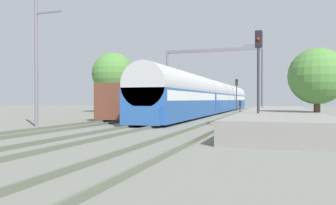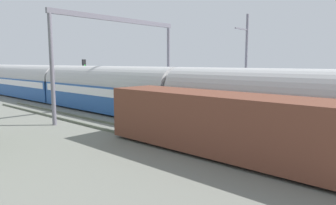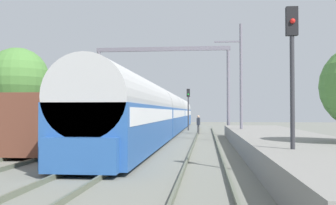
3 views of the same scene
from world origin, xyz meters
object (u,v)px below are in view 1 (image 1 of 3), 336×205
object	(u,v)px
passenger_train	(216,97)
railway_signal_near	(258,67)
freight_car	(145,101)
person_crossing	(240,105)
railway_signal_far	(237,90)
catenary_gantry	(213,67)

from	to	relation	value
passenger_train	railway_signal_near	world-z (taller)	railway_signal_near
passenger_train	railway_signal_near	distance (m)	24.78
passenger_train	freight_car	size ratio (longest dim) A/B	3.78
freight_car	person_crossing	distance (m)	15.33
person_crossing	railway_signal_far	world-z (taller)	railway_signal_far
passenger_train	person_crossing	bearing A→B (deg)	-14.82
passenger_train	freight_car	world-z (taller)	passenger_train
person_crossing	catenary_gantry	xyz separation A→B (m)	(-3.17, -1.24, 4.57)
railway_signal_near	catenary_gantry	xyz separation A→B (m)	(-6.55, 21.78, 2.20)
person_crossing	catenary_gantry	distance (m)	5.70
passenger_train	catenary_gantry	distance (m)	4.18
freight_car	passenger_train	bearing A→B (deg)	75.17
railway_signal_near	railway_signal_far	size ratio (longest dim) A/B	1.16
passenger_train	catenary_gantry	xyz separation A→B (m)	(0.00, -2.08, 3.62)
freight_car	railway_signal_near	world-z (taller)	railway_signal_near
railway_signal_near	catenary_gantry	bearing A→B (deg)	106.73
person_crossing	railway_signal_near	bearing A→B (deg)	-159.37
person_crossing	railway_signal_far	xyz separation A→B (m)	(-1.25, 7.11, 1.93)
passenger_train	railway_signal_far	xyz separation A→B (m)	(1.92, 6.27, 0.99)
person_crossing	freight_car	bearing A→B (deg)	165.11
railway_signal_near	railway_signal_far	world-z (taller)	railway_signal_near
catenary_gantry	person_crossing	bearing A→B (deg)	21.39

